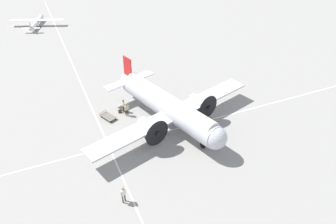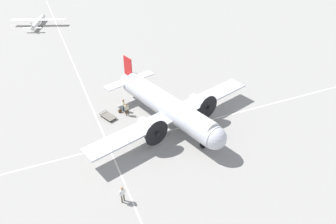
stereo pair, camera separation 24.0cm
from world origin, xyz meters
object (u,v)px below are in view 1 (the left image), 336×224
airliner_main (170,108)px  light_aircraft_taxiing (37,22)px  ramp_agent (123,104)px  suitcase_upright_spare (120,111)px  baggage_cart (108,116)px  crew_foreground (123,193)px  passenger_boarding (126,108)px  suitcase_near_door (126,111)px

airliner_main → light_aircraft_taxiing: 43.97m
ramp_agent → suitcase_upright_spare: (-0.53, -0.12, -0.86)m
airliner_main → baggage_cart: (-6.47, 4.39, -2.26)m
airliner_main → ramp_agent: size_ratio=12.82×
crew_foreground → passenger_boarding: crew_foreground is taller
baggage_cart → light_aircraft_taxiing: 38.38m
ramp_agent → light_aircraft_taxiing: (-7.01, 37.36, -0.22)m
ramp_agent → light_aircraft_taxiing: 38.02m
crew_foreground → passenger_boarding: 13.76m
passenger_boarding → light_aircraft_taxiing: (-7.10, 38.40, -0.20)m
crew_foreground → ramp_agent: bearing=46.4°
airliner_main → suitcase_upright_spare: bearing=-153.0°
passenger_boarding → baggage_cart: (-2.34, 0.32, -0.78)m
passenger_boarding → ramp_agent: ramp_agent is taller
suitcase_upright_spare → baggage_cart: baggage_cart is taller
ramp_agent → light_aircraft_taxiing: size_ratio=0.17×
suitcase_near_door → light_aircraft_taxiing: 38.55m
crew_foreground → passenger_boarding: bearing=44.7°
airliner_main → suitcase_upright_spare: size_ratio=47.95×
airliner_main → suitcase_near_door: airliner_main is taller
ramp_agent → light_aircraft_taxiing: light_aircraft_taxiing is taller
suitcase_upright_spare → light_aircraft_taxiing: size_ratio=0.04×
airliner_main → ramp_agent: airliner_main is taller
suitcase_near_door → airliner_main: bearing=-48.8°
suitcase_near_door → light_aircraft_taxiing: (-7.21, 37.86, 0.60)m
airliner_main → passenger_boarding: (-4.14, 4.07, -1.48)m
ramp_agent → suitcase_near_door: size_ratio=3.20×
passenger_boarding → ramp_agent: (-0.10, 1.04, 0.02)m
airliner_main → passenger_boarding: 5.99m
crew_foreground → suitcase_near_door: size_ratio=3.39×
crew_foreground → suitcase_upright_spare: 14.49m
crew_foreground → suitcase_near_door: (4.54, 13.57, -0.88)m
suitcase_upright_spare → light_aircraft_taxiing: 38.04m
light_aircraft_taxiing → passenger_boarding: bearing=-148.1°
suitcase_upright_spare → light_aircraft_taxiing: light_aircraft_taxiing is taller
suitcase_near_door → suitcase_upright_spare: 0.83m
crew_foreground → suitcase_upright_spare: (3.81, 13.95, -0.92)m
passenger_boarding → airliner_main: bearing=-52.1°
airliner_main → crew_foreground: bearing=-60.5°
airliner_main → ramp_agent: (-4.23, 5.11, -1.47)m
airliner_main → suitcase_near_door: bearing=-155.5°
crew_foreground → suitcase_upright_spare: bearing=48.3°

